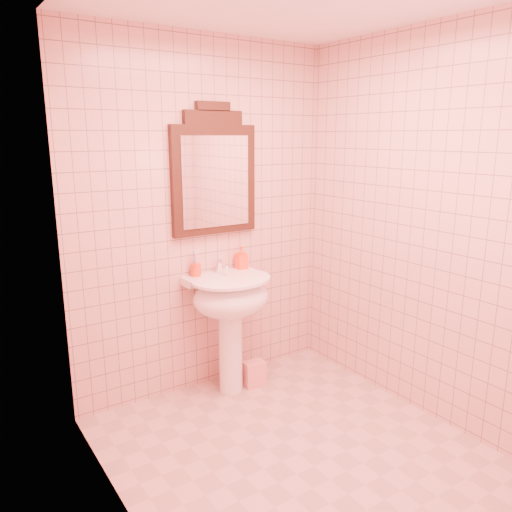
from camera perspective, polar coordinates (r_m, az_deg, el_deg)
floor at (r=3.18m, az=4.88°, el=-21.59°), size 2.20×2.20×0.00m
back_wall at (r=3.57m, az=-5.87°, el=4.16°), size 2.00×0.02×2.50m
pedestal_sink at (r=3.55m, az=-2.91°, el=-5.63°), size 0.58×0.58×0.86m
faucet at (r=3.59m, az=-4.09°, el=-1.13°), size 0.04×0.16×0.11m
mirror at (r=3.54m, az=-4.80°, el=9.30°), size 0.65×0.06×0.91m
toothbrush_cup at (r=3.54m, az=-6.89°, el=-1.57°), size 0.07×0.07×0.17m
soap_dispenser at (r=3.70m, az=-1.70°, el=-0.21°), size 0.08×0.08×0.17m
towel at (r=3.84m, az=-0.21°, el=-13.29°), size 0.16×0.12×0.19m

